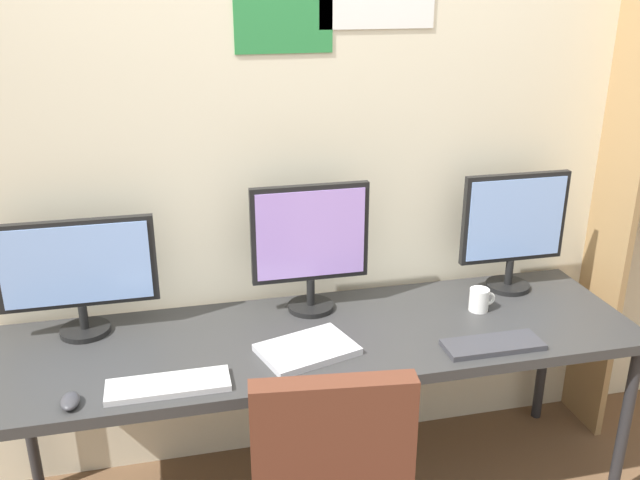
% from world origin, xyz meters
% --- Properties ---
extents(wall_back, '(4.73, 0.11, 2.60)m').
position_xyz_m(wall_back, '(0.00, 1.02, 1.30)').
color(wall_back, beige).
rests_on(wall_back, ground_plane).
extents(desk, '(2.33, 0.68, 0.74)m').
position_xyz_m(desk, '(0.00, 0.60, 0.69)').
color(desk, '#333333').
rests_on(desk, ground_plane).
extents(monitor_left, '(0.55, 0.18, 0.44)m').
position_xyz_m(monitor_left, '(-0.85, 0.81, 0.99)').
color(monitor_left, black).
rests_on(monitor_left, desk).
extents(monitor_center, '(0.45, 0.18, 0.51)m').
position_xyz_m(monitor_center, '(0.00, 0.81, 1.02)').
color(monitor_center, black).
rests_on(monitor_center, desk).
extents(monitor_right, '(0.45, 0.18, 0.50)m').
position_xyz_m(monitor_right, '(0.85, 0.81, 1.02)').
color(monitor_right, black).
rests_on(monitor_right, desk).
extents(keyboard_left, '(0.39, 0.13, 0.02)m').
position_xyz_m(keyboard_left, '(-0.56, 0.37, 0.75)').
color(keyboard_left, silver).
rests_on(keyboard_left, desk).
extents(keyboard_right, '(0.35, 0.13, 0.02)m').
position_xyz_m(keyboard_right, '(0.56, 0.37, 0.75)').
color(keyboard_right, '#38383D').
rests_on(keyboard_right, desk).
extents(computer_mouse, '(0.06, 0.10, 0.03)m').
position_xyz_m(computer_mouse, '(-0.85, 0.34, 0.76)').
color(computer_mouse, '#38383D').
rests_on(computer_mouse, desk).
extents(laptop_closed, '(0.37, 0.30, 0.02)m').
position_xyz_m(laptop_closed, '(-0.08, 0.48, 0.75)').
color(laptop_closed, silver).
rests_on(laptop_closed, desk).
extents(coffee_mug, '(0.11, 0.08, 0.09)m').
position_xyz_m(coffee_mug, '(0.64, 0.65, 0.79)').
color(coffee_mug, white).
rests_on(coffee_mug, desk).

